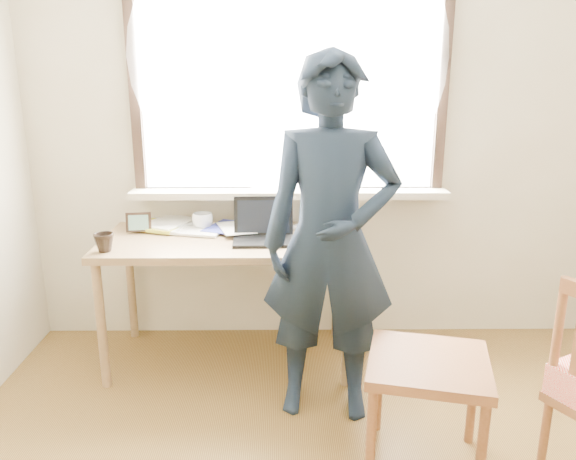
{
  "coord_description": "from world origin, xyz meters",
  "views": [
    {
      "loc": [
        -0.24,
        -1.33,
        1.62
      ],
      "look_at": [
        -0.22,
        0.95,
        0.97
      ],
      "focal_mm": 35.0,
      "sensor_mm": 36.0,
      "label": 1
    }
  ],
  "objects_px": {
    "work_chair": "(428,376)",
    "mug_white": "(203,221)",
    "mug_dark": "(104,242)",
    "desk": "(228,251)",
    "person": "(330,242)",
    "laptop": "(264,230)"
  },
  "relations": [
    {
      "from": "laptop",
      "to": "mug_dark",
      "type": "bearing_deg",
      "value": -166.01
    },
    {
      "from": "person",
      "to": "mug_white",
      "type": "bearing_deg",
      "value": 140.92
    },
    {
      "from": "laptop",
      "to": "work_chair",
      "type": "xyz_separation_m",
      "value": [
        0.7,
        -0.89,
        -0.37
      ]
    },
    {
      "from": "desk",
      "to": "person",
      "type": "distance_m",
      "value": 0.74
    },
    {
      "from": "work_chair",
      "to": "person",
      "type": "height_order",
      "value": "person"
    },
    {
      "from": "work_chair",
      "to": "mug_white",
      "type": "bearing_deg",
      "value": 133.79
    },
    {
      "from": "mug_white",
      "to": "desk",
      "type": "bearing_deg",
      "value": -49.01
    },
    {
      "from": "desk",
      "to": "work_chair",
      "type": "bearing_deg",
      "value": -45.67
    },
    {
      "from": "mug_white",
      "to": "person",
      "type": "relative_size",
      "value": 0.07
    },
    {
      "from": "desk",
      "to": "mug_white",
      "type": "xyz_separation_m",
      "value": [
        -0.16,
        0.19,
        0.12
      ]
    },
    {
      "from": "mug_dark",
      "to": "mug_white",
      "type": "bearing_deg",
      "value": 43.34
    },
    {
      "from": "laptop",
      "to": "mug_dark",
      "type": "relative_size",
      "value": 3.25
    },
    {
      "from": "desk",
      "to": "person",
      "type": "relative_size",
      "value": 0.8
    },
    {
      "from": "desk",
      "to": "mug_dark",
      "type": "bearing_deg",
      "value": -158.89
    },
    {
      "from": "laptop",
      "to": "person",
      "type": "bearing_deg",
      "value": -54.57
    },
    {
      "from": "work_chair",
      "to": "person",
      "type": "distance_m",
      "value": 0.73
    },
    {
      "from": "mug_white",
      "to": "person",
      "type": "bearing_deg",
      "value": -44.5
    },
    {
      "from": "desk",
      "to": "person",
      "type": "xyz_separation_m",
      "value": [
        0.52,
        -0.49,
        0.2
      ]
    },
    {
      "from": "laptop",
      "to": "person",
      "type": "relative_size",
      "value": 0.19
    },
    {
      "from": "laptop",
      "to": "person",
      "type": "height_order",
      "value": "person"
    },
    {
      "from": "desk",
      "to": "laptop",
      "type": "height_order",
      "value": "laptop"
    },
    {
      "from": "work_chair",
      "to": "person",
      "type": "bearing_deg",
      "value": 130.94
    }
  ]
}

